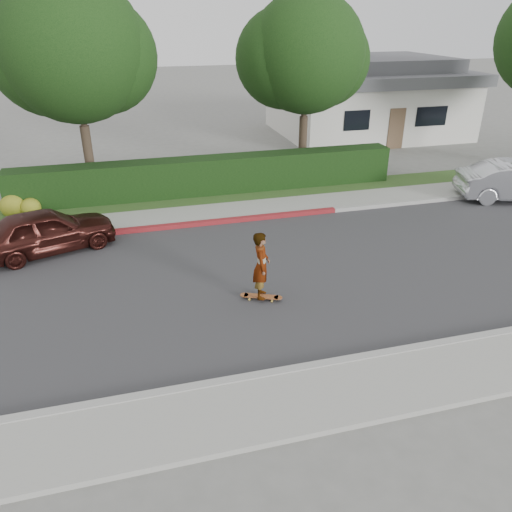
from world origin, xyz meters
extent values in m
plane|color=slate|center=(0.00, 0.00, 0.00)|extent=(120.00, 120.00, 0.00)
cube|color=#2D2D30|center=(0.00, 0.00, 0.01)|extent=(60.00, 8.00, 0.01)
cube|color=#9E9E99|center=(0.00, -4.10, 0.07)|extent=(60.00, 0.20, 0.15)
cube|color=gray|center=(0.00, -5.00, 0.06)|extent=(60.00, 1.60, 0.12)
cube|color=#9E9E99|center=(0.00, 4.10, 0.07)|extent=(60.00, 0.20, 0.15)
cube|color=maroon|center=(-5.00, 4.10, 0.08)|extent=(12.00, 0.21, 0.15)
cube|color=gray|center=(0.00, 5.00, 0.06)|extent=(60.00, 1.60, 0.12)
cube|color=#2D4C1E|center=(0.00, 6.60, 0.05)|extent=(60.00, 1.60, 0.10)
cube|color=black|center=(-3.00, 7.20, 0.75)|extent=(15.00, 1.00, 1.50)
sphere|color=#2D4C19|center=(-10.20, 6.80, 0.35)|extent=(0.90, 0.90, 0.90)
sphere|color=#2D4C19|center=(-9.60, 6.60, 0.30)|extent=(0.70, 0.70, 0.70)
cylinder|color=#33261C|center=(-7.50, 8.50, 1.35)|extent=(0.36, 0.36, 2.70)
cylinder|color=#33261C|center=(-7.50, 8.50, 3.38)|extent=(0.24, 0.24, 2.25)
sphere|color=black|center=(-7.50, 8.50, 5.40)|extent=(5.20, 5.20, 5.20)
sphere|color=black|center=(-8.30, 8.90, 5.20)|extent=(4.42, 4.42, 4.42)
sphere|color=black|center=(-6.60, 8.80, 5.10)|extent=(4.16, 4.16, 4.16)
cylinder|color=#33261C|center=(1.50, 9.00, 1.26)|extent=(0.36, 0.36, 2.52)
cylinder|color=#33261C|center=(1.50, 9.00, 3.15)|extent=(0.24, 0.24, 2.10)
sphere|color=black|center=(1.50, 9.00, 5.04)|extent=(4.80, 4.80, 4.80)
sphere|color=black|center=(0.70, 9.40, 4.84)|extent=(4.08, 4.08, 4.08)
sphere|color=black|center=(2.40, 9.30, 4.74)|extent=(3.84, 3.84, 3.84)
cube|color=beige|center=(8.00, 16.00, 1.50)|extent=(10.00, 8.00, 3.00)
cube|color=#4C4C51|center=(8.00, 16.00, 3.30)|extent=(10.60, 8.60, 0.60)
cube|color=#4C4C51|center=(8.00, 16.00, 3.90)|extent=(8.40, 6.40, 0.80)
cube|color=black|center=(5.50, 11.98, 1.60)|extent=(1.40, 0.06, 1.00)
cube|color=black|center=(9.80, 11.98, 1.60)|extent=(1.80, 0.06, 1.00)
cube|color=brown|center=(7.80, 11.98, 1.05)|extent=(0.90, 0.06, 2.10)
cylinder|color=gold|center=(-3.53, -1.11, 0.04)|extent=(0.07, 0.05, 0.06)
cylinder|color=gold|center=(-3.47, -0.96, 0.04)|extent=(0.07, 0.05, 0.06)
cylinder|color=gold|center=(-3.00, -1.34, 0.04)|extent=(0.07, 0.05, 0.06)
cylinder|color=gold|center=(-2.94, -1.19, 0.04)|extent=(0.07, 0.05, 0.06)
cube|color=silver|center=(-3.50, -1.04, 0.08)|extent=(0.11, 0.18, 0.02)
cube|color=silver|center=(-2.97, -1.27, 0.08)|extent=(0.11, 0.18, 0.02)
cube|color=maroon|center=(-3.24, -1.15, 0.10)|extent=(0.88, 0.54, 0.02)
cylinder|color=maroon|center=(-3.63, -0.98, 0.10)|extent=(0.28, 0.28, 0.02)
cylinder|color=maroon|center=(-2.84, -1.33, 0.10)|extent=(0.28, 0.28, 0.02)
imported|color=white|center=(-3.24, -1.15, 0.98)|extent=(0.58, 0.73, 1.74)
imported|color=#381511|center=(-8.69, 3.28, 0.68)|extent=(4.27, 2.81, 1.35)
camera|label=1|loc=(-6.19, -11.62, 6.57)|focal=35.00mm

